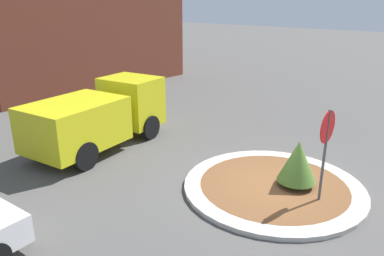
{
  "coord_description": "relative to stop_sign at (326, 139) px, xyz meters",
  "views": [
    {
      "loc": [
        -8.53,
        -4.45,
        4.99
      ],
      "look_at": [
        -0.62,
        2.47,
        1.39
      ],
      "focal_mm": 35.0,
      "sensor_mm": 36.0,
      "label": 1
    }
  ],
  "objects": [
    {
      "name": "ground_plane",
      "position": [
        -0.05,
        1.3,
        -1.78
      ],
      "size": [
        120.0,
        120.0,
        0.0
      ],
      "primitive_type": "plane",
      "color": "#514F4C"
    },
    {
      "name": "utility_truck",
      "position": [
        -1.29,
        7.55,
        -0.6
      ],
      "size": [
        5.47,
        2.91,
        2.21
      ],
      "rotation": [
        0.0,
        0.0,
        0.16
      ],
      "color": "gold",
      "rests_on": "ground_plane"
    },
    {
      "name": "traffic_island",
      "position": [
        -0.05,
        1.3,
        -1.72
      ],
      "size": [
        4.98,
        4.98,
        0.12
      ],
      "color": "#BCB7AD",
      "rests_on": "ground_plane"
    },
    {
      "name": "storefront_building",
      "position": [
        4.51,
        17.66,
        1.76
      ],
      "size": [
        12.6,
        6.07,
        7.07
      ],
      "color": "brown",
      "rests_on": "ground_plane"
    },
    {
      "name": "island_shrub",
      "position": [
        0.3,
        0.81,
        -0.92
      ],
      "size": [
        1.05,
        1.05,
        1.31
      ],
      "color": "brown",
      "rests_on": "traffic_island"
    },
    {
      "name": "stop_sign",
      "position": [
        0.0,
        0.0,
        0.0
      ],
      "size": [
        0.82,
        0.07,
        2.53
      ],
      "color": "#4C4C51",
      "rests_on": "ground_plane"
    }
  ]
}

